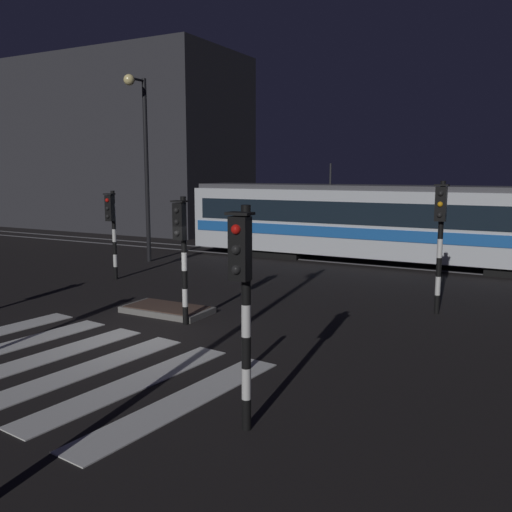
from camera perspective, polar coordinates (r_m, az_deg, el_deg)
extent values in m
plane|color=black|center=(13.44, -11.97, -7.96)|extent=(120.00, 120.00, 0.00)
cube|color=#59595E|center=(23.65, 7.11, -0.56)|extent=(80.00, 0.12, 0.03)
cube|color=#59595E|center=(24.98, 8.30, -0.09)|extent=(80.00, 0.12, 0.03)
cube|color=silver|center=(13.42, -24.06, -8.53)|extent=(1.22, 4.72, 0.02)
cube|color=silver|center=(12.38, -20.93, -9.77)|extent=(1.22, 4.72, 0.02)
cube|color=silver|center=(11.40, -17.22, -11.20)|extent=(1.22, 4.72, 0.02)
cube|color=silver|center=(10.47, -12.77, -12.82)|extent=(1.22, 4.72, 0.02)
cube|color=silver|center=(9.63, -7.44, -14.64)|extent=(1.22, 4.72, 0.02)
cube|color=slate|center=(15.29, -9.19, -5.53)|extent=(2.40, 1.23, 0.16)
cube|color=#4C382D|center=(15.26, -9.19, -5.20)|extent=(2.16, 1.11, 0.02)
cylinder|color=black|center=(8.55, -1.00, -16.03)|extent=(0.14, 0.14, 0.48)
cylinder|color=white|center=(8.36, -1.01, -13.05)|extent=(0.14, 0.14, 0.48)
cylinder|color=black|center=(8.19, -1.02, -9.93)|extent=(0.14, 0.14, 0.48)
cylinder|color=white|center=(8.05, -1.03, -6.70)|extent=(0.14, 0.14, 0.48)
cylinder|color=black|center=(7.94, -1.04, -3.36)|extent=(0.14, 0.14, 0.48)
cylinder|color=white|center=(7.85, -1.04, 0.06)|extent=(0.14, 0.14, 0.48)
cylinder|color=black|center=(7.79, -1.05, 3.55)|extent=(0.14, 0.14, 0.48)
cube|color=black|center=(7.69, -1.67, 0.77)|extent=(0.28, 0.20, 0.90)
sphere|color=red|center=(7.56, -2.09, 2.77)|extent=(0.14, 0.14, 0.14)
sphere|color=black|center=(7.59, -2.08, 0.67)|extent=(0.14, 0.14, 0.14)
sphere|color=black|center=(7.64, -2.07, -1.41)|extent=(0.14, 0.14, 0.14)
cube|color=black|center=(7.63, -1.68, 4.41)|extent=(0.36, 0.24, 0.04)
cylinder|color=black|center=(15.76, 18.20, -4.76)|extent=(0.14, 0.14, 0.51)
cylinder|color=white|center=(15.66, 18.29, -2.94)|extent=(0.14, 0.14, 0.51)
cylinder|color=black|center=(15.56, 18.38, -1.10)|extent=(0.14, 0.14, 0.51)
cylinder|color=white|center=(15.49, 18.47, 0.76)|extent=(0.14, 0.14, 0.51)
cylinder|color=black|center=(15.43, 18.56, 2.64)|extent=(0.14, 0.14, 0.51)
cylinder|color=white|center=(15.39, 18.66, 4.53)|extent=(0.14, 0.14, 0.51)
cylinder|color=black|center=(15.36, 18.75, 6.43)|extent=(0.14, 0.14, 0.51)
cube|color=black|center=(15.21, 18.58, 5.12)|extent=(0.28, 0.20, 0.90)
sphere|color=black|center=(15.09, 18.56, 6.16)|extent=(0.14, 0.14, 0.14)
sphere|color=orange|center=(15.10, 18.50, 5.10)|extent=(0.14, 0.14, 0.14)
sphere|color=black|center=(15.12, 18.45, 4.04)|extent=(0.14, 0.14, 0.14)
cube|color=black|center=(15.19, 18.67, 6.96)|extent=(0.36, 0.24, 0.04)
cylinder|color=black|center=(14.07, -7.31, -6.11)|extent=(0.14, 0.14, 0.46)
cylinder|color=white|center=(13.96, -7.34, -4.29)|extent=(0.14, 0.14, 0.46)
cylinder|color=black|center=(13.86, -7.38, -2.44)|extent=(0.14, 0.14, 0.46)
cylinder|color=white|center=(13.78, -7.42, -0.57)|extent=(0.14, 0.14, 0.46)
cylinder|color=black|center=(13.71, -7.46, 1.33)|extent=(0.14, 0.14, 0.46)
cylinder|color=white|center=(13.66, -7.49, 3.24)|extent=(0.14, 0.14, 0.46)
cylinder|color=black|center=(13.62, -7.53, 5.16)|extent=(0.14, 0.14, 0.46)
cube|color=black|center=(13.51, -7.92, 3.55)|extent=(0.28, 0.20, 0.90)
sphere|color=black|center=(13.40, -8.23, 4.70)|extent=(0.14, 0.14, 0.14)
sphere|color=black|center=(13.43, -8.20, 3.51)|extent=(0.14, 0.14, 0.14)
sphere|color=black|center=(13.45, -8.17, 2.32)|extent=(0.14, 0.14, 0.14)
cube|color=black|center=(13.48, -7.97, 5.62)|extent=(0.36, 0.24, 0.04)
cylinder|color=black|center=(20.30, -14.30, -1.72)|extent=(0.14, 0.14, 0.45)
cylinder|color=white|center=(20.23, -14.35, -0.46)|extent=(0.14, 0.14, 0.45)
cylinder|color=black|center=(20.16, -14.40, 0.80)|extent=(0.14, 0.14, 0.45)
cylinder|color=white|center=(20.11, -14.45, 2.07)|extent=(0.14, 0.14, 0.45)
cylinder|color=black|center=(20.06, -14.50, 3.35)|extent=(0.14, 0.14, 0.45)
cylinder|color=white|center=(20.02, -14.55, 4.63)|extent=(0.14, 0.14, 0.45)
cylinder|color=black|center=(20.00, -14.60, 5.91)|extent=(0.14, 0.14, 0.45)
cube|color=black|center=(19.90, -14.89, 4.80)|extent=(0.28, 0.20, 0.90)
sphere|color=red|center=(19.80, -15.14, 5.59)|extent=(0.14, 0.14, 0.14)
sphere|color=black|center=(19.82, -15.10, 4.78)|extent=(0.14, 0.14, 0.14)
sphere|color=black|center=(19.84, -15.07, 3.97)|extent=(0.14, 0.14, 0.14)
cube|color=black|center=(19.87, -14.94, 6.21)|extent=(0.36, 0.24, 0.04)
cylinder|color=black|center=(23.74, -11.24, 8.51)|extent=(0.18, 0.18, 7.56)
cylinder|color=black|center=(23.68, -12.25, 17.42)|extent=(0.10, 0.90, 0.10)
sphere|color=#F9E08C|center=(23.33, -12.99, 17.34)|extent=(0.44, 0.44, 0.44)
cube|color=silver|center=(23.34, 13.72, 3.30)|extent=(17.68, 2.50, 2.70)
cube|color=blue|center=(22.16, 12.85, 2.14)|extent=(17.33, 0.04, 0.44)
cube|color=blue|center=(24.60, 14.44, 2.72)|extent=(17.33, 0.04, 0.44)
cube|color=black|center=(22.09, 12.93, 4.20)|extent=(16.79, 0.03, 0.90)
cube|color=#4C4C51|center=(23.25, 13.85, 6.86)|extent=(17.33, 2.30, 0.20)
cylinder|color=#262628|center=(24.05, 7.70, 8.28)|extent=(0.08, 0.08, 1.00)
cube|color=black|center=(25.18, 2.83, 0.43)|extent=(2.20, 2.00, 0.35)
cylinder|color=black|center=(10.80, -1.05, -10.56)|extent=(0.12, 0.12, 0.50)
cylinder|color=white|center=(10.65, -1.06, -8.02)|extent=(0.12, 0.12, 0.50)
sphere|color=yellow|center=(10.56, -1.06, -6.46)|extent=(0.12, 0.12, 0.12)
cube|color=#2D2D33|center=(39.33, -14.00, 11.06)|extent=(16.86, 8.00, 11.13)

